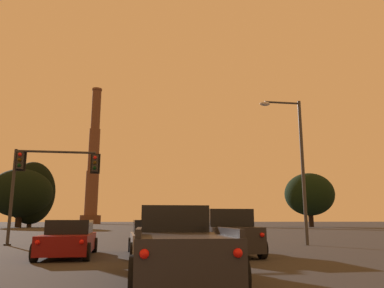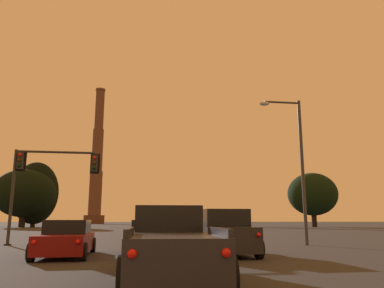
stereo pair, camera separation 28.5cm
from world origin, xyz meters
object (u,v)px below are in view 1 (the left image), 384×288
traffic_light_overhead_left (44,172)px  suv_right_lane_front (224,233)px  smokestack (93,169)px  sedan_left_lane_front (69,239)px  sedan_center_lane_front (153,239)px  pickup_truck_center_lane_second (177,245)px  street_lamp (296,155)px

traffic_light_overhead_left → suv_right_lane_front: bearing=-39.0°
smokestack → sedan_left_lane_front: bearing=-84.1°
sedan_left_lane_front → smokestack: (-13.32, 129.43, 19.96)m
suv_right_lane_front → smokestack: size_ratio=0.09×
sedan_left_lane_front → smokestack: bearing=94.2°
sedan_center_lane_front → pickup_truck_center_lane_second: bearing=-89.1°
sedan_center_lane_front → traffic_light_overhead_left: 10.24m
sedan_center_lane_front → traffic_light_overhead_left: (-6.25, 7.26, 3.60)m
suv_right_lane_front → street_lamp: 8.80m
sedan_center_lane_front → pickup_truck_center_lane_second: size_ratio=0.85×
sedan_center_lane_front → suv_right_lane_front: 3.00m
pickup_truck_center_lane_second → smokestack: smokestack is taller
suv_right_lane_front → street_lamp: (5.74, 5.06, 4.35)m
traffic_light_overhead_left → sedan_left_lane_front: bearing=-68.5°
sedan_left_lane_front → street_lamp: 13.82m
sedan_center_lane_front → traffic_light_overhead_left: size_ratio=0.85×
suv_right_lane_front → sedan_left_lane_front: bearing=177.3°
sedan_center_lane_front → pickup_truck_center_lane_second: 6.41m
suv_right_lane_front → sedan_left_lane_front: size_ratio=1.04×
street_lamp → pickup_truck_center_lane_second: bearing=-126.9°
street_lamp → suv_right_lane_front: bearing=-138.6°
traffic_light_overhead_left → street_lamp: size_ratio=0.65×
suv_right_lane_front → street_lamp: street_lamp is taller
sedan_left_lane_front → street_lamp: street_lamp is taller
sedan_left_lane_front → smokestack: 131.63m
suv_right_lane_front → traffic_light_overhead_left: traffic_light_overhead_left is taller
sedan_center_lane_front → street_lamp: street_lamp is taller
pickup_truck_center_lane_second → suv_right_lane_front: bearing=68.0°
suv_right_lane_front → traffic_light_overhead_left: (-9.23, 7.49, 3.37)m
suv_right_lane_front → smokestack: 132.55m
sedan_center_lane_front → smokestack: (-16.68, 129.36, 19.96)m
pickup_truck_center_lane_second → sedan_left_lane_front: size_ratio=1.17×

